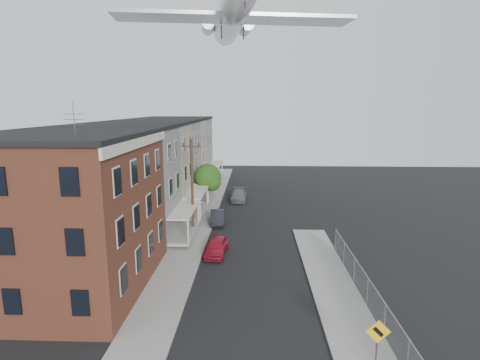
% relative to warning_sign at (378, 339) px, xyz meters
% --- Properties ---
extents(ground, '(120.00, 120.00, 0.00)m').
position_rel_warning_sign_xyz_m(ground, '(-5.60, 1.03, -1.88)').
color(ground, black).
rests_on(ground, ground).
extents(sidewalk_left, '(3.00, 62.00, 0.12)m').
position_rel_warning_sign_xyz_m(sidewalk_left, '(-11.10, 25.03, -1.82)').
color(sidewalk_left, gray).
rests_on(sidewalk_left, ground).
extents(sidewalk_right, '(3.00, 26.00, 0.12)m').
position_rel_warning_sign_xyz_m(sidewalk_right, '(-0.10, 7.03, -1.82)').
color(sidewalk_right, gray).
rests_on(sidewalk_right, ground).
extents(curb_left, '(0.15, 62.00, 0.14)m').
position_rel_warning_sign_xyz_m(curb_left, '(-9.65, 25.03, -1.81)').
color(curb_left, gray).
rests_on(curb_left, ground).
extents(curb_right, '(0.15, 26.00, 0.14)m').
position_rel_warning_sign_xyz_m(curb_right, '(-1.55, 7.03, -1.81)').
color(curb_right, gray).
rests_on(curb_right, ground).
extents(corner_building, '(10.31, 12.30, 12.15)m').
position_rel_warning_sign_xyz_m(corner_building, '(-17.60, 8.03, 3.28)').
color(corner_building, '#3E1E13').
rests_on(corner_building, ground).
extents(row_house_a, '(11.98, 7.00, 10.30)m').
position_rel_warning_sign_xyz_m(row_house_a, '(-17.56, 17.53, 3.25)').
color(row_house_a, slate).
rests_on(row_house_a, ground).
extents(row_house_b, '(11.98, 7.00, 10.30)m').
position_rel_warning_sign_xyz_m(row_house_b, '(-17.56, 24.53, 3.25)').
color(row_house_b, slate).
rests_on(row_house_b, ground).
extents(row_house_c, '(11.98, 7.00, 10.30)m').
position_rel_warning_sign_xyz_m(row_house_c, '(-17.56, 31.53, 3.25)').
color(row_house_c, slate).
rests_on(row_house_c, ground).
extents(row_house_d, '(11.98, 7.00, 10.30)m').
position_rel_warning_sign_xyz_m(row_house_d, '(-17.56, 38.53, 3.25)').
color(row_house_d, slate).
rests_on(row_house_d, ground).
extents(row_house_e, '(11.98, 7.00, 10.30)m').
position_rel_warning_sign_xyz_m(row_house_e, '(-17.56, 45.53, 3.25)').
color(row_house_e, slate).
rests_on(row_house_e, ground).
extents(chainlink_fence, '(0.06, 18.06, 1.90)m').
position_rel_warning_sign_xyz_m(chainlink_fence, '(1.40, 6.03, -0.89)').
color(chainlink_fence, gray).
rests_on(chainlink_fence, ground).
extents(warning_sign, '(1.10, 0.11, 2.80)m').
position_rel_warning_sign_xyz_m(warning_sign, '(0.00, 0.00, 0.00)').
color(warning_sign, '#515156').
rests_on(warning_sign, ground).
extents(utility_pole, '(1.80, 0.26, 9.00)m').
position_rel_warning_sign_xyz_m(utility_pole, '(-11.20, 19.03, 2.79)').
color(utility_pole, black).
rests_on(utility_pole, ground).
extents(street_tree, '(3.22, 3.20, 5.20)m').
position_rel_warning_sign_xyz_m(street_tree, '(-10.87, 28.95, 1.57)').
color(street_tree, black).
rests_on(street_tree, ground).
extents(car_near, '(1.92, 4.16, 1.38)m').
position_rel_warning_sign_xyz_m(car_near, '(-8.45, 13.90, -1.19)').
color(car_near, maroon).
rests_on(car_near, ground).
extents(car_mid, '(1.77, 4.12, 1.32)m').
position_rel_warning_sign_xyz_m(car_mid, '(-9.20, 22.07, -1.22)').
color(car_mid, black).
rests_on(car_mid, ground).
extents(car_far, '(1.93, 4.66, 1.35)m').
position_rel_warning_sign_xyz_m(car_far, '(-7.40, 31.92, -1.21)').
color(car_far, slate).
rests_on(car_far, ground).
extents(airplane, '(23.76, 27.14, 7.81)m').
position_rel_warning_sign_xyz_m(airplane, '(-7.75, 26.24, 19.56)').
color(airplane, white).
rests_on(airplane, ground).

